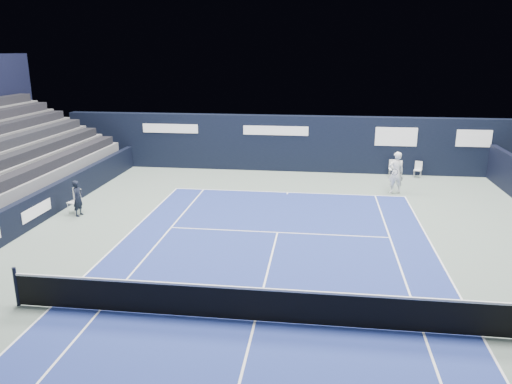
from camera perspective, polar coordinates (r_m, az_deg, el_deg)
ground at (r=14.75m, az=0.93°, el=-10.65°), size 48.00×48.00×0.00m
court_surface at (r=13.00m, az=-0.11°, el=-14.56°), size 10.97×23.77×0.01m
folding_chair_back_a at (r=27.78m, az=15.39°, el=2.95°), size 0.41×0.44×0.93m
folding_chair_back_b at (r=28.08m, az=18.03°, el=2.60°), size 0.48×0.47×0.86m
line_judge_chair at (r=22.15m, az=-19.93°, el=-0.78°), size 0.57×0.56×1.03m
line_judge at (r=21.68m, az=-19.68°, el=-0.68°), size 0.41×0.58×1.49m
court_markings at (r=13.00m, az=-0.11°, el=-14.54°), size 11.03×23.83×0.00m
tennis_net at (r=12.75m, az=-0.11°, el=-12.60°), size 12.90×0.10×1.10m
back_sponsor_wall at (r=28.10m, az=4.35°, el=5.57°), size 26.00×0.63×3.10m
side_barrier_left at (r=21.17m, az=-24.19°, el=-1.96°), size 0.33×22.00×1.20m
tennis_player at (r=24.53m, az=15.71°, el=2.16°), size 0.82×0.92×2.01m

